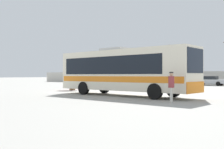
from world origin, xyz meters
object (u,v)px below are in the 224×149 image
parked_car_leftmost_grey (138,80)px  vendor_umbrella_near_gate_red (72,73)px  roadside_tree_left (138,62)px  roadside_tree_midleft (169,60)px  coach_bus_cream_orange (122,70)px  attendant_by_bus_door (171,85)px  parked_car_third_silver (210,81)px  parked_car_second_silver (174,80)px  utility_pole_far (169,63)px

parked_car_leftmost_grey → vendor_umbrella_near_gate_red: bearing=-80.5°
roadside_tree_left → roadside_tree_midleft: roadside_tree_midleft is taller
vendor_umbrella_near_gate_red → roadside_tree_left: roadside_tree_left is taller
coach_bus_cream_orange → parked_car_leftmost_grey: (-11.96, 24.10, -1.17)m
attendant_by_bus_door → coach_bus_cream_orange: bearing=152.6°
parked_car_leftmost_grey → roadside_tree_midleft: bearing=80.1°
attendant_by_bus_door → roadside_tree_midleft: size_ratio=0.26×
attendant_by_bus_door → parked_car_third_silver: attendant_by_bus_door is taller
parked_car_second_silver → utility_pole_far: (-3.05, 5.60, 3.01)m
parked_car_third_silver → roadside_tree_left: 21.00m
parked_car_leftmost_grey → roadside_tree_left: (-6.00, 10.51, 3.70)m
attendant_by_bus_door → vendor_umbrella_near_gate_red: (-13.55, 6.21, 0.80)m
parked_car_second_silver → parked_car_third_silver: size_ratio=0.94×
utility_pole_far → attendant_by_bus_door: bearing=-67.2°
roadside_tree_left → vendor_umbrella_near_gate_red: bearing=-73.1°
vendor_umbrella_near_gate_red → parked_car_leftmost_grey: (-3.44, 20.50, -1.02)m
roadside_tree_left → coach_bus_cream_orange: bearing=-62.6°
vendor_umbrella_near_gate_red → roadside_tree_midleft: roadside_tree_midleft is taller
roadside_tree_left → attendant_by_bus_door: bearing=-58.3°
coach_bus_cream_orange → roadside_tree_midleft: size_ratio=1.71×
utility_pole_far → roadside_tree_midleft: bearing=113.6°
coach_bus_cream_orange → utility_pole_far: bearing=106.2°
coach_bus_cream_orange → parked_car_second_silver: size_ratio=2.84×
parked_car_second_silver → utility_pole_far: 7.05m
coach_bus_cream_orange → parked_car_third_silver: coach_bus_cream_orange is taller
attendant_by_bus_door → parked_car_leftmost_grey: (-16.99, 26.71, -0.21)m
coach_bus_cream_orange → roadside_tree_left: bearing=117.4°
vendor_umbrella_near_gate_red → utility_pole_far: size_ratio=0.30×
coach_bus_cream_orange → roadside_tree_left: (-17.97, 34.61, 2.53)m
utility_pole_far → coach_bus_cream_orange: bearing=-73.8°
parked_car_leftmost_grey → roadside_tree_left: 12.66m
vendor_umbrella_near_gate_red → coach_bus_cream_orange: bearing=-22.9°
attendant_by_bus_door → parked_car_third_silver: (-4.95, 27.15, -0.25)m
parked_car_second_silver → utility_pole_far: size_ratio=0.57×
parked_car_second_silver → roadside_tree_left: 16.23m
coach_bus_cream_orange → roadside_tree_midleft: (-10.28, 33.71, 2.72)m
parked_car_leftmost_grey → utility_pole_far: 7.55m
roadside_tree_midleft → parked_car_second_silver: bearing=-63.3°
parked_car_third_silver → roadside_tree_midleft: roadside_tree_midleft is taller
coach_bus_cream_orange → vendor_umbrella_near_gate_red: size_ratio=5.48×
parked_car_third_silver → parked_car_leftmost_grey: bearing=-177.9°
coach_bus_cream_orange → parked_car_leftmost_grey: bearing=116.4°
roadside_tree_left → parked_car_third_silver: bearing=-29.2°
attendant_by_bus_door → roadside_tree_midleft: roadside_tree_midleft is taller
attendant_by_bus_door → roadside_tree_midleft: 39.59m
parked_car_leftmost_grey → parked_car_third_silver: 12.05m
utility_pole_far → parked_car_second_silver: bearing=-61.4°
roadside_tree_midleft → roadside_tree_left: bearing=173.4°
coach_bus_cream_orange → parked_car_second_silver: bearing=103.0°
attendant_by_bus_door → utility_pole_far: (-13.80, 32.84, 2.80)m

